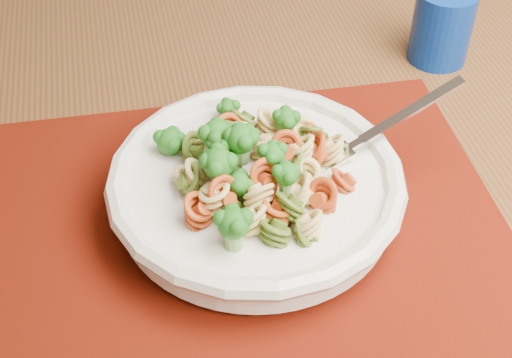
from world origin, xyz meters
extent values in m
cube|color=brown|center=(-0.62, 0.56, 0.73)|extent=(1.47, 1.01, 0.04)
cube|color=#4F0C03|center=(-0.65, 0.50, 0.76)|extent=(0.48, 0.38, 0.00)
cylinder|color=silver|center=(-0.64, 0.51, 0.76)|extent=(0.11, 0.11, 0.01)
cylinder|color=silver|center=(-0.64, 0.51, 0.78)|extent=(0.25, 0.25, 0.03)
torus|color=silver|center=(-0.64, 0.51, 0.80)|extent=(0.27, 0.27, 0.02)
cylinder|color=navy|center=(-0.40, 0.74, 0.80)|extent=(0.07, 0.07, 0.09)
camera|label=1|loc=(-0.70, 0.06, 1.23)|focal=50.00mm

